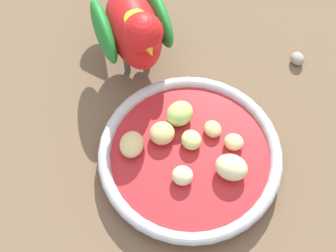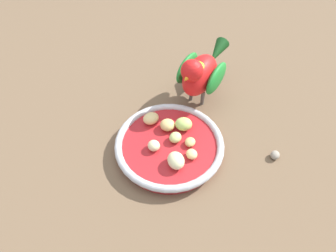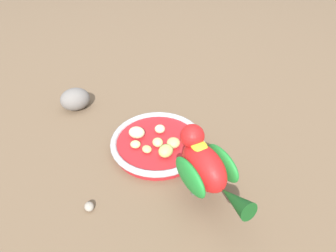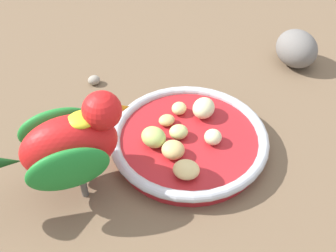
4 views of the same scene
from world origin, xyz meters
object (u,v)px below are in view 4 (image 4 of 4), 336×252
Objects in this scene: apple_piece_2 at (154,137)px; rock_large at (297,49)px; apple_piece_7 at (213,137)px; feeding_bowl at (187,140)px; apple_piece_6 at (173,150)px; apple_piece_0 at (186,170)px; apple_piece_3 at (179,108)px; pebble_0 at (94,80)px; apple_piece_4 at (179,132)px; parrot at (66,144)px; apple_piece_5 at (204,108)px; apple_piece_1 at (167,120)px.

apple_piece_2 is 0.44× the size of rock_large.
apple_piece_2 is 0.08m from apple_piece_7.
apple_piece_7 is at bearing -106.09° from feeding_bowl.
apple_piece_6 is at bearing 137.20° from rock_large.
apple_piece_0 is 0.07m from apple_piece_7.
feeding_bowl is at bearing 135.60° from rock_large.
apple_piece_3 is 0.08m from apple_piece_7.
pebble_0 is (0.19, 0.13, -0.02)m from apple_piece_6.
apple_piece_0 is 0.07m from apple_piece_4.
parrot reaches higher than apple_piece_4.
apple_piece_4 is 0.04m from apple_piece_6.
apple_piece_4 is at bearing 5.57° from apple_piece_0.
apple_piece_2 reaches higher than apple_piece_6.
parrot reaches higher than feeding_bowl.
rock_large is at bearing -44.40° from feeding_bowl.
feeding_bowl is 7.15× the size of apple_piece_6.
apple_piece_7 is at bearing -144.92° from apple_piece_3.
apple_piece_2 is 0.13m from parrot.
apple_piece_2 is 0.93× the size of apple_piece_5.
apple_piece_3 is at bearing -29.81° from apple_piece_2.
apple_piece_3 is (0.07, -0.04, -0.01)m from apple_piece_2.
feeding_bowl is 0.02m from apple_piece_4.
apple_piece_2 is 1.42× the size of apple_piece_7.
apple_piece_2 is at bearing 91.45° from apple_piece_7.
parrot is at bearing 108.30° from apple_piece_7.
apple_piece_5 reaches higher than pebble_0.
apple_piece_4 is at bearing 82.90° from feeding_bowl.
feeding_bowl is 0.22m from pebble_0.
apple_piece_5 is (0.05, -0.03, 0.02)m from feeding_bowl.
apple_piece_4 is (0.07, 0.01, -0.00)m from apple_piece_0.
apple_piece_2 is at bearing 131.35° from rock_large.
apple_piece_7 is 0.31× the size of rock_large.
pebble_0 is at bearing 44.12° from feeding_bowl.
rock_large reaches higher than pebble_0.
apple_piece_5 is 0.10m from apple_piece_6.
apple_piece_1 is 0.06m from apple_piece_5.
apple_piece_6 is at bearing 113.23° from apple_piece_7.
apple_piece_5 is at bearing -30.17° from apple_piece_6.
apple_piece_2 reaches higher than apple_piece_1.
parrot is at bearing 128.36° from rock_large.
apple_piece_2 reaches higher than apple_piece_0.
apple_piece_4 is (-0.05, 0.00, 0.00)m from apple_piece_3.
apple_piece_1 is at bearing 142.54° from apple_piece_3.
rock_large is (0.23, -0.26, -0.00)m from apple_piece_2.
apple_piece_4 is at bearing 76.09° from apple_piece_7.
apple_piece_1 is 0.18m from pebble_0.
apple_piece_5 is 0.19× the size of parrot.
apple_piece_5 is 0.48× the size of rock_large.
apple_piece_3 is 0.18m from pebble_0.
rock_large is (0.22, -0.17, 0.00)m from apple_piece_7.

